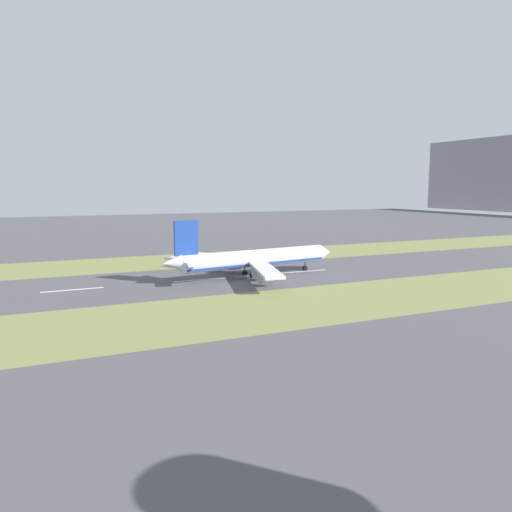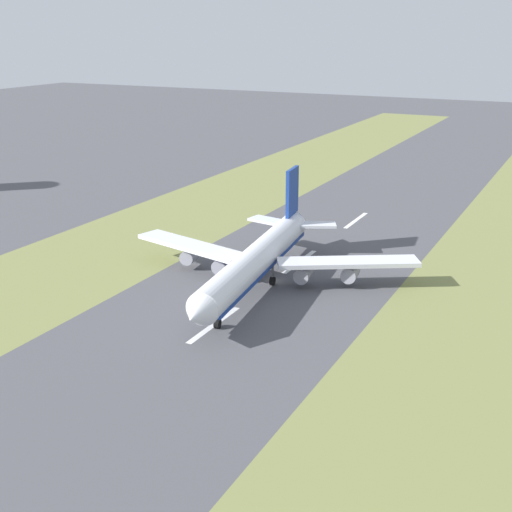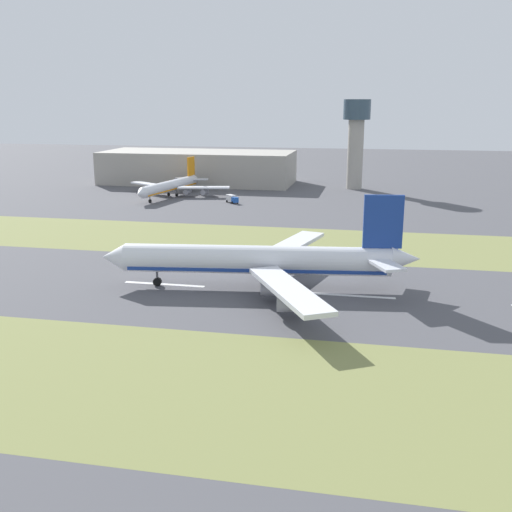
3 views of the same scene
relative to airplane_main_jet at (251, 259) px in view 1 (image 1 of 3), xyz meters
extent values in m
plane|color=#4C4C51|center=(-1.61, -3.80, -6.02)|extent=(800.00, 800.00, 0.00)
cube|color=olive|center=(-46.61, -3.80, -6.02)|extent=(40.00, 600.00, 0.01)
cube|color=olive|center=(43.39, -3.80, -6.02)|extent=(40.00, 600.00, 0.01)
cube|color=silver|center=(-1.61, -58.11, -6.01)|extent=(1.20, 18.00, 0.01)
cube|color=silver|center=(-1.61, -18.11, -6.01)|extent=(1.20, 18.00, 0.01)
cube|color=silver|center=(-1.61, 21.89, -6.01)|extent=(1.20, 18.00, 0.01)
cylinder|color=silver|center=(-0.24, 1.89, 0.18)|extent=(13.03, 56.31, 6.00)
cone|color=silver|center=(-4.10, 32.15, 0.18)|extent=(6.47, 5.70, 5.88)
cone|color=silver|center=(3.68, -28.86, 0.98)|extent=(5.82, 6.60, 5.10)
cube|color=navy|center=(-0.24, 1.89, -1.47)|extent=(12.45, 54.05, 0.70)
cube|color=silver|center=(-16.69, -7.49, -0.72)|extent=(28.23, 19.41, 0.90)
cube|color=silver|center=(18.03, -3.06, -0.72)|extent=(29.57, 13.18, 0.90)
cylinder|color=#93939E|center=(-8.66, -3.22, -3.17)|extent=(3.78, 5.17, 3.20)
cylinder|color=#93939E|center=(-17.15, -7.83, -3.17)|extent=(3.78, 5.17, 3.20)
cylinder|color=#93939E|center=(9.19, -0.94, -3.17)|extent=(3.78, 5.17, 3.20)
cylinder|color=#93939E|center=(18.56, -3.27, -3.17)|extent=(3.78, 5.17, 3.20)
cube|color=navy|center=(3.05, -23.90, 8.68)|extent=(1.81, 8.04, 11.00)
cube|color=silver|center=(-2.41, -24.60, 1.18)|extent=(10.92, 8.25, 0.60)
cube|color=silver|center=(8.50, -23.21, 1.18)|extent=(10.64, 6.19, 0.60)
cylinder|color=#59595E|center=(-2.93, 23.00, -3.52)|extent=(0.50, 0.50, 3.20)
cylinder|color=black|center=(-2.93, 23.00, -5.12)|extent=(1.12, 1.90, 1.80)
cylinder|color=#59595E|center=(-2.44, -1.41, -3.52)|extent=(0.50, 0.50, 3.20)
cylinder|color=black|center=(-2.44, -1.41, -5.12)|extent=(1.12, 1.90, 1.80)
cylinder|color=#59595E|center=(2.72, -0.76, -3.52)|extent=(0.50, 0.50, 3.20)
cylinder|color=black|center=(2.72, -0.76, -5.12)|extent=(1.12, 1.90, 1.80)
camera|label=1|loc=(155.09, -68.47, 24.86)|focal=35.00mm
camera|label=2|loc=(-60.67, 124.99, 45.77)|focal=50.00mm
camera|label=3|loc=(-119.40, -22.08, 32.33)|focal=42.00mm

